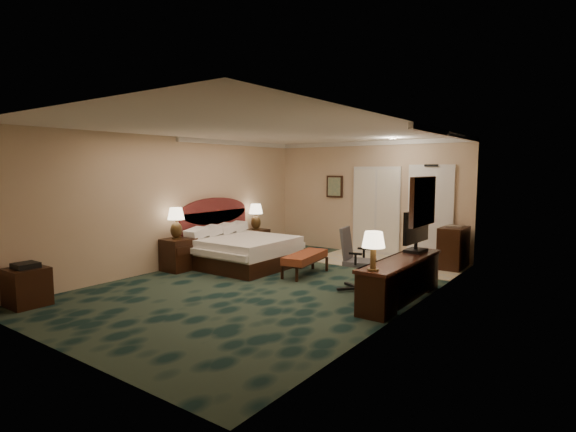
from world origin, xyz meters
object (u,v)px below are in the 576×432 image
Objects in this scene: nightstand_far at (257,241)px; tv at (416,231)px; bed_bench at (305,264)px; minibar at (453,248)px; side_table at (27,287)px; desk_chair at (360,260)px; desk at (401,280)px; bed at (242,252)px; lamp_near at (176,223)px; nightstand_near at (179,254)px; lamp_far at (256,217)px.

tv reaches higher than nightstand_far.
bed_bench is 1.46× the size of minibar.
side_table is 5.18m from desk_chair.
desk reaches higher than nightstand_far.
bed is 0.85× the size of desk.
minibar is at bearing 90.18° from desk.
bed is 3.08× the size of lamp_near.
lamp_near is (-0.80, -1.07, 0.65)m from bed.
nightstand_far is 0.62× the size of tv.
desk_chair is (-0.78, 0.13, 0.20)m from desk.
nightstand_near reaches higher than bed_bench.
desk_chair reaches higher than desk.
lamp_far reaches higher than bed_bench.
tv is at bearing -5.41° from bed_bench.
desk_chair is (3.66, 3.66, 0.25)m from side_table.
minibar is (4.48, 0.97, -0.44)m from lamp_far.
desk_chair is (2.88, -0.29, 0.23)m from bed.
desk_chair is (-0.75, -0.56, -0.48)m from tv.
bed_bench is (2.30, 1.17, -0.11)m from nightstand_near.
desk_chair is (1.37, -0.42, 0.32)m from bed_bench.
nightstand_far is 0.64× the size of minibar.
side_table is 0.67× the size of minibar.
lamp_near is at bearing -89.28° from lamp_far.
nightstand_far is at bearing 119.26° from bed.
nightstand_far is at bearing 157.08° from desk.
desk reaches higher than side_table.
tv is 1.05m from desk_chair.
desk is (4.49, -1.90, 0.05)m from nightstand_far.
bed_bench is at bearing -29.97° from nightstand_far.
bed_bench is 2.23m from desk.
minibar reaches higher than desk.
tv is at bearing -90.60° from minibar.
side_table is at bearing -124.88° from minibar.
desk_chair is at bearing -26.09° from bed_bench.
desk is (4.49, -1.85, -0.54)m from lamp_far.
bed_bench is at bearing -133.36° from minibar.
bed reaches higher than side_table.
lamp_near reaches higher than desk_chair.
bed is at bearing 78.86° from side_table.
nightstand_far is 5.43m from side_table.
lamp_near reaches higher than side_table.
tv is (4.46, -1.21, 0.73)m from nightstand_far.
nightstand_near is 1.01× the size of lamp_far.
nightstand_far is 0.52× the size of desk_chair.
desk is at bearing 38.50° from side_table.
lamp_near reaches higher than bed_bench.
side_table is at bearing -89.43° from nightstand_far.
desk_chair is (3.67, 0.75, 0.21)m from nightstand_near.
side_table is (-0.78, -3.95, -0.02)m from bed.
bed is at bearing -60.02° from lamp_far.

